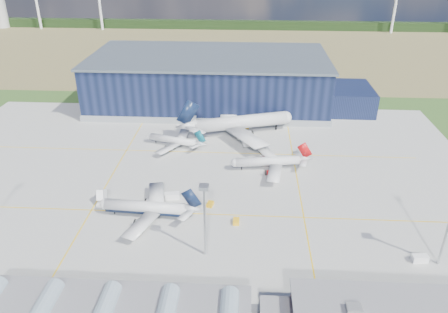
# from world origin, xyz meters

# --- Properties ---
(ground) EXTENTS (600.00, 600.00, 0.00)m
(ground) POSITION_xyz_m (0.00, 0.00, 0.00)
(ground) COLOR #30551F
(ground) RESTS_ON ground
(apron) EXTENTS (220.00, 160.00, 0.08)m
(apron) POSITION_xyz_m (0.00, 10.00, 0.03)
(apron) COLOR gray
(apron) RESTS_ON ground
(farmland) EXTENTS (600.00, 220.00, 0.01)m
(farmland) POSITION_xyz_m (0.00, 220.00, 0.00)
(farmland) COLOR olive
(farmland) RESTS_ON ground
(treeline) EXTENTS (600.00, 8.00, 8.00)m
(treeline) POSITION_xyz_m (0.00, 300.00, 4.00)
(treeline) COLOR black
(treeline) RESTS_ON ground
(hangar) EXTENTS (145.00, 62.00, 26.10)m
(hangar) POSITION_xyz_m (2.81, 94.80, 11.62)
(hangar) COLOR black
(hangar) RESTS_ON ground
(light_mast_center) EXTENTS (2.60, 2.60, 23.00)m
(light_mast_center) POSITION_xyz_m (10.00, -30.00, 15.43)
(light_mast_center) COLOR #ACAFB3
(light_mast_center) RESTS_ON ground
(airliner_navy) EXTENTS (36.47, 35.77, 11.21)m
(airliner_navy) POSITION_xyz_m (-10.99, -12.33, 5.61)
(airliner_navy) COLOR silver
(airliner_navy) RESTS_ON ground
(airliner_red) EXTENTS (36.66, 36.07, 10.57)m
(airliner_red) POSITION_xyz_m (29.15, 22.00, 5.29)
(airliner_red) COLOR silver
(airliner_red) RESTS_ON ground
(airliner_widebody) EXTENTS (68.99, 68.23, 17.92)m
(airliner_widebody) POSITION_xyz_m (17.87, 55.00, 8.96)
(airliner_widebody) COLOR silver
(airliner_widebody) RESTS_ON ground
(airliner_regional) EXTENTS (35.08, 34.67, 9.20)m
(airliner_regional) POSITION_xyz_m (-10.52, 40.00, 4.60)
(airliner_regional) COLOR silver
(airliner_regional) RESTS_ON ground
(gse_tug_a) EXTENTS (1.98, 3.20, 1.32)m
(gse_tug_a) POSITION_xyz_m (18.22, -14.35, 0.66)
(gse_tug_a) COLOR yellow
(gse_tug_a) RESTS_ON ground
(gse_tug_b) EXTENTS (2.56, 3.30, 1.27)m
(gse_tug_b) POSITION_xyz_m (9.13, -5.02, 0.64)
(gse_tug_b) COLOR yellow
(gse_tug_b) RESTS_ON ground
(gse_van_a) EXTENTS (5.45, 3.14, 2.24)m
(gse_van_a) POSITION_xyz_m (-4.43, -1.30, 1.12)
(gse_van_a) COLOR white
(gse_van_a) RESTS_ON ground
(gse_cart_a) EXTENTS (2.11, 3.09, 1.31)m
(gse_cart_a) POSITION_xyz_m (27.28, 29.74, 0.65)
(gse_cart_a) COLOR white
(gse_cart_a) RESTS_ON ground
(gse_tug_c) EXTENTS (2.20, 3.49, 1.52)m
(gse_tug_c) POSITION_xyz_m (20.40, 62.00, 0.76)
(gse_tug_c) COLOR yellow
(gse_tug_c) RESTS_ON ground
(gse_van_c) EXTENTS (4.57, 2.58, 2.09)m
(gse_van_c) POSITION_xyz_m (70.09, -29.43, 1.05)
(gse_van_c) COLOR white
(gse_van_c) RESTS_ON ground
(airstair) EXTENTS (2.77, 5.78, 3.58)m
(airstair) POSITION_xyz_m (-27.86, -4.76, 1.79)
(airstair) COLOR white
(airstair) RESTS_ON ground
(car_a) EXTENTS (3.72, 2.70, 1.18)m
(car_a) POSITION_xyz_m (45.17, -47.31, 0.59)
(car_a) COLOR #99999E
(car_a) RESTS_ON ground
(car_b) EXTENTS (3.42, 2.17, 1.06)m
(car_b) POSITION_xyz_m (13.35, -48.00, 0.53)
(car_b) COLOR #99999E
(car_b) RESTS_ON ground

